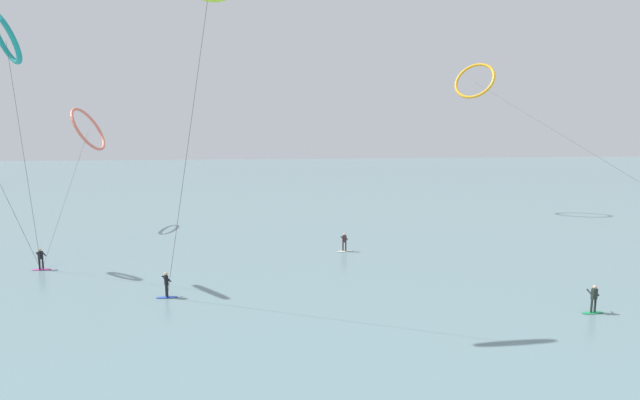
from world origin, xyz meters
name	(u,v)px	position (x,y,z in m)	size (l,w,h in m)	color
sea_water	(267,180)	(0.00, 105.41, 0.04)	(400.00, 200.00, 0.08)	slate
surfer_ivory	(344,243)	(4.44, 35.29, 0.82)	(1.40, 0.72, 1.70)	silver
surfer_magenta	(41,261)	(-20.02, 33.18, 0.82)	(1.40, 0.71, 1.70)	#CC288E
surfer_emerald	(594,301)	(16.00, 18.90, 0.82)	(1.40, 0.62, 1.70)	#199351
surfer_cobalt	(167,287)	(-9.24, 25.29, 0.82)	(1.40, 0.69, 1.70)	#2647B7
kite_amber	(475,81)	(25.72, 54.17, 17.63)	(5.70, 48.87, 20.11)	orange
kite_teal	(6,38)	(-19.82, 30.47, 16.89)	(3.44, 4.64, 18.61)	teal
kite_coral	(88,129)	(-21.62, 50.72, 11.14)	(3.42, 20.38, 13.59)	#EA7260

